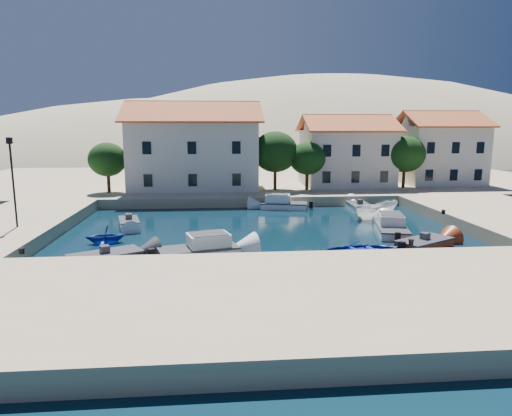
# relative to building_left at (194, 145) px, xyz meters

# --- Properties ---
(ground) EXTENTS (400.00, 400.00, 0.00)m
(ground) POSITION_rel_building_left_xyz_m (6.00, -28.00, -5.94)
(ground) COLOR black
(ground) RESTS_ON ground
(quay_south) EXTENTS (52.00, 12.00, 1.00)m
(quay_south) POSITION_rel_building_left_xyz_m (6.00, -34.00, -5.44)
(quay_south) COLOR tan
(quay_south) RESTS_ON ground
(quay_east) EXTENTS (11.00, 20.00, 1.00)m
(quay_east) POSITION_rel_building_left_xyz_m (26.50, -18.00, -5.44)
(quay_east) COLOR tan
(quay_east) RESTS_ON ground
(quay_west) EXTENTS (8.00, 20.00, 1.00)m
(quay_west) POSITION_rel_building_left_xyz_m (-13.00, -18.00, -5.44)
(quay_west) COLOR tan
(quay_west) RESTS_ON ground
(quay_north) EXTENTS (80.00, 36.00, 1.00)m
(quay_north) POSITION_rel_building_left_xyz_m (8.00, 10.00, -5.44)
(quay_north) COLOR tan
(quay_north) RESTS_ON ground
(hills) EXTENTS (254.00, 176.00, 99.00)m
(hills) POSITION_rel_building_left_xyz_m (26.64, 95.62, -29.34)
(hills) COLOR tan
(hills) RESTS_ON ground
(building_left) EXTENTS (14.70, 9.45, 9.70)m
(building_left) POSITION_rel_building_left_xyz_m (0.00, 0.00, 0.00)
(building_left) COLOR beige
(building_left) RESTS_ON quay_north
(building_mid) EXTENTS (10.50, 8.40, 8.30)m
(building_mid) POSITION_rel_building_left_xyz_m (18.00, 1.00, -0.71)
(building_mid) COLOR beige
(building_mid) RESTS_ON quay_north
(building_right) EXTENTS (9.45, 8.40, 8.80)m
(building_right) POSITION_rel_building_left_xyz_m (30.00, 2.00, -0.46)
(building_right) COLOR beige
(building_right) RESTS_ON quay_north
(trees) EXTENTS (37.30, 5.30, 6.45)m
(trees) POSITION_rel_building_left_xyz_m (10.51, -2.54, -1.10)
(trees) COLOR #382314
(trees) RESTS_ON quay_north
(lamppost) EXTENTS (0.35, 0.25, 6.22)m
(lamppost) POSITION_rel_building_left_xyz_m (-11.50, -20.00, -1.18)
(lamppost) COLOR black
(lamppost) RESTS_ON quay_west
(bollards) EXTENTS (29.36, 9.56, 0.30)m
(bollards) POSITION_rel_building_left_xyz_m (8.80, -24.13, -4.79)
(bollards) COLOR black
(bollards) RESTS_ON ground
(motorboat_grey_sw) EXTENTS (4.53, 3.66, 1.25)m
(motorboat_grey_sw) POSITION_rel_building_left_xyz_m (-4.11, -26.00, -5.64)
(motorboat_grey_sw) COLOR #343539
(motorboat_grey_sw) RESTS_ON ground
(cabin_cruiser_south) EXTENTS (5.24, 3.33, 1.60)m
(cabin_cruiser_south) POSITION_rel_building_left_xyz_m (1.32, -25.21, -5.46)
(cabin_cruiser_south) COLOR white
(cabin_cruiser_south) RESTS_ON ground
(rowboat_south) EXTENTS (5.52, 4.40, 1.02)m
(rowboat_south) POSITION_rel_building_left_xyz_m (11.44, -26.14, -5.94)
(rowboat_south) COLOR #1B3296
(rowboat_south) RESTS_ON ground
(motorboat_red_se) EXTENTS (4.43, 3.61, 1.25)m
(motorboat_red_se) POSITION_rel_building_left_xyz_m (16.16, -24.46, -5.64)
(motorboat_red_se) COLOR maroon
(motorboat_red_se) RESTS_ON ground
(cabin_cruiser_east) EXTENTS (3.22, 5.48, 1.60)m
(cabin_cruiser_east) POSITION_rel_building_left_xyz_m (15.55, -20.23, -5.46)
(cabin_cruiser_east) COLOR white
(cabin_cruiser_east) RESTS_ON ground
(boat_east) EXTENTS (4.69, 2.92, 1.70)m
(boat_east) POSITION_rel_building_left_xyz_m (16.30, -14.72, -5.94)
(boat_east) COLOR white
(boat_east) RESTS_ON ground
(motorboat_white_ne) EXTENTS (2.00, 4.06, 1.25)m
(motorboat_white_ne) POSITION_rel_building_left_xyz_m (16.20, -10.48, -5.64)
(motorboat_white_ne) COLOR white
(motorboat_white_ne) RESTS_ON ground
(rowboat_west) EXTENTS (2.97, 2.68, 1.37)m
(rowboat_west) POSITION_rel_building_left_xyz_m (-5.20, -21.23, -5.94)
(rowboat_west) COLOR #1B3296
(rowboat_west) RESTS_ON ground
(motorboat_white_west) EXTENTS (2.26, 3.63, 1.25)m
(motorboat_white_west) POSITION_rel_building_left_xyz_m (-4.56, -16.02, -5.64)
(motorboat_white_west) COLOR white
(motorboat_white_west) RESTS_ON ground
(cabin_cruiser_north) EXTENTS (4.80, 2.83, 1.60)m
(cabin_cruiser_north) POSITION_rel_building_left_xyz_m (9.05, -9.05, -5.46)
(cabin_cruiser_north) COLOR white
(cabin_cruiser_north) RESTS_ON ground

